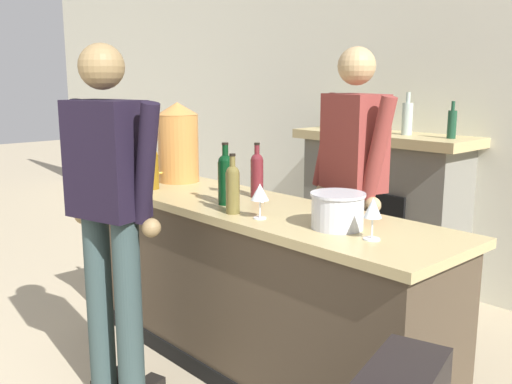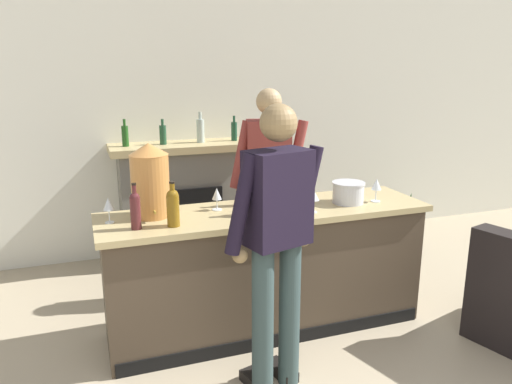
% 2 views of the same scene
% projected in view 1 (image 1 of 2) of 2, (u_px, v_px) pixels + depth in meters
% --- Properties ---
extents(wall_back_panel, '(12.00, 0.07, 2.75)m').
position_uv_depth(wall_back_panel, '(416.00, 107.00, 4.35)').
color(wall_back_panel, silver).
rests_on(wall_back_panel, ground_plane).
extents(bar_counter, '(2.40, 0.64, 0.94)m').
position_uv_depth(bar_counter, '(249.00, 287.00, 3.13)').
color(bar_counter, '#46392A').
rests_on(bar_counter, ground_plane).
extents(fireplace_stone, '(1.41, 0.52, 1.50)m').
position_uv_depth(fireplace_stone, '(382.00, 209.00, 4.39)').
color(fireplace_stone, slate).
rests_on(fireplace_stone, ground_plane).
extents(person_customer, '(0.64, 0.37, 1.75)m').
position_uv_depth(person_customer, '(110.00, 212.00, 2.71)').
color(person_customer, '#2F4140').
rests_on(person_customer, ground_plane).
extents(person_bartender, '(0.64, 0.37, 1.77)m').
position_uv_depth(person_bartender, '(352.00, 188.00, 3.24)').
color(person_bartender, '#4E443A').
rests_on(person_bartender, ground_plane).
extents(copper_dispenser, '(0.26, 0.30, 0.51)m').
position_uv_depth(copper_dispenser, '(178.00, 142.00, 3.64)').
color(copper_dispenser, '#C17E3D').
rests_on(copper_dispenser, bar_counter).
extents(ice_bucket_steel, '(0.25, 0.25, 0.16)m').
position_uv_depth(ice_bucket_steel, '(338.00, 210.00, 2.53)').
color(ice_bucket_steel, silver).
rests_on(ice_bucket_steel, bar_counter).
extents(wine_bottle_merlot_tall, '(0.07, 0.07, 0.30)m').
position_uv_depth(wine_bottle_merlot_tall, '(135.00, 163.00, 3.60)').
color(wine_bottle_merlot_tall, '#4C1E21').
rests_on(wine_bottle_merlot_tall, bar_counter).
extents(wine_bottle_burgundy_dark, '(0.07, 0.07, 0.30)m').
position_uv_depth(wine_bottle_burgundy_dark, '(233.00, 187.00, 2.80)').
color(wine_bottle_burgundy_dark, brown).
rests_on(wine_bottle_burgundy_dark, bar_counter).
extents(wine_bottle_chardonnay_pale, '(0.08, 0.08, 0.30)m').
position_uv_depth(wine_bottle_chardonnay_pale, '(152.00, 167.00, 3.41)').
color(wine_bottle_chardonnay_pale, brown).
rests_on(wine_bottle_chardonnay_pale, bar_counter).
extents(wine_bottle_port_short, '(0.08, 0.08, 0.33)m').
position_uv_depth(wine_bottle_port_short, '(225.00, 177.00, 2.99)').
color(wine_bottle_port_short, black).
rests_on(wine_bottle_port_short, bar_counter).
extents(wine_bottle_riesling_slim, '(0.07, 0.07, 0.31)m').
position_uv_depth(wine_bottle_riesling_slim, '(257.00, 173.00, 3.18)').
color(wine_bottle_riesling_slim, maroon).
rests_on(wine_bottle_riesling_slim, bar_counter).
extents(wine_glass_mid_counter, '(0.07, 0.07, 0.16)m').
position_uv_depth(wine_glass_mid_counter, '(223.00, 173.00, 3.33)').
color(wine_glass_mid_counter, silver).
rests_on(wine_glass_mid_counter, bar_counter).
extents(wine_glass_back_row, '(0.08, 0.08, 0.18)m').
position_uv_depth(wine_glass_back_row, '(373.00, 210.00, 2.34)').
color(wine_glass_back_row, silver).
rests_on(wine_glass_back_row, bar_counter).
extents(wine_glass_by_dispenser, '(0.07, 0.07, 0.17)m').
position_uv_depth(wine_glass_by_dispenser, '(147.00, 159.00, 3.83)').
color(wine_glass_by_dispenser, silver).
rests_on(wine_glass_by_dispenser, bar_counter).
extents(wine_glass_near_bucket, '(0.09, 0.09, 0.17)m').
position_uv_depth(wine_glass_near_bucket, '(260.00, 193.00, 2.69)').
color(wine_glass_near_bucket, silver).
rests_on(wine_glass_near_bucket, bar_counter).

